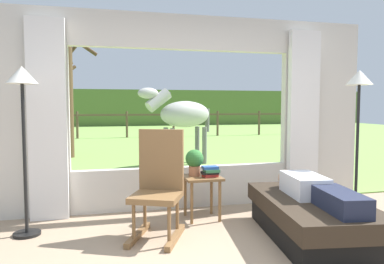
{
  "coord_description": "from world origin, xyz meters",
  "views": [
    {
      "loc": [
        -1.08,
        -2.57,
        1.38
      ],
      "look_at": [
        0.0,
        1.8,
        1.05
      ],
      "focal_mm": 34.76,
      "sensor_mm": 36.0,
      "label": 1
    }
  ],
  "objects_px": {
    "recliner_sofa": "(311,218)",
    "horse": "(182,115)",
    "reclining_person": "(315,190)",
    "floor_lamp_right": "(359,99)",
    "book_stack": "(210,171)",
    "pasture_tree": "(66,96)",
    "floor_lamp_left": "(23,100)",
    "potted_plant": "(194,161)",
    "rocking_chair": "(159,185)",
    "side_table": "(202,184)"
  },
  "relations": [
    {
      "from": "recliner_sofa",
      "to": "floor_lamp_right",
      "type": "distance_m",
      "value": 1.71
    },
    {
      "from": "book_stack",
      "to": "reclining_person",
      "type": "bearing_deg",
      "value": -48.2
    },
    {
      "from": "reclining_person",
      "to": "book_stack",
      "type": "xyz_separation_m",
      "value": [
        -0.82,
        0.92,
        0.06
      ]
    },
    {
      "from": "floor_lamp_left",
      "to": "pasture_tree",
      "type": "xyz_separation_m",
      "value": [
        -0.08,
        5.97,
        0.18
      ]
    },
    {
      "from": "side_table",
      "to": "pasture_tree",
      "type": "relative_size",
      "value": 0.15
    },
    {
      "from": "reclining_person",
      "to": "floor_lamp_left",
      "type": "height_order",
      "value": "floor_lamp_left"
    },
    {
      "from": "floor_lamp_right",
      "to": "horse",
      "type": "distance_m",
      "value": 4.49
    },
    {
      "from": "book_stack",
      "to": "pasture_tree",
      "type": "xyz_separation_m",
      "value": [
        -2.12,
        5.92,
        1.03
      ]
    },
    {
      "from": "recliner_sofa",
      "to": "book_stack",
      "type": "xyz_separation_m",
      "value": [
        -0.82,
        0.87,
        0.37
      ]
    },
    {
      "from": "floor_lamp_left",
      "to": "pasture_tree",
      "type": "distance_m",
      "value": 5.97
    },
    {
      "from": "rocking_chair",
      "to": "potted_plant",
      "type": "relative_size",
      "value": 3.5
    },
    {
      "from": "reclining_person",
      "to": "rocking_chair",
      "type": "bearing_deg",
      "value": 168.91
    },
    {
      "from": "reclining_person",
      "to": "floor_lamp_right",
      "type": "xyz_separation_m",
      "value": [
        1.0,
        0.67,
        0.93
      ]
    },
    {
      "from": "recliner_sofa",
      "to": "book_stack",
      "type": "distance_m",
      "value": 1.25
    },
    {
      "from": "side_table",
      "to": "book_stack",
      "type": "height_order",
      "value": "book_stack"
    },
    {
      "from": "potted_plant",
      "to": "reclining_person",
      "type": "bearing_deg",
      "value": -46.39
    },
    {
      "from": "floor_lamp_left",
      "to": "floor_lamp_right",
      "type": "distance_m",
      "value": 3.87
    },
    {
      "from": "recliner_sofa",
      "to": "floor_lamp_left",
      "type": "xyz_separation_m",
      "value": [
        -2.87,
        0.82,
        1.21
      ]
    },
    {
      "from": "reclining_person",
      "to": "book_stack",
      "type": "bearing_deg",
      "value": 139.74
    },
    {
      "from": "potted_plant",
      "to": "pasture_tree",
      "type": "bearing_deg",
      "value": 108.66
    },
    {
      "from": "rocking_chair",
      "to": "side_table",
      "type": "distance_m",
      "value": 0.76
    },
    {
      "from": "rocking_chair",
      "to": "floor_lamp_right",
      "type": "distance_m",
      "value": 2.68
    },
    {
      "from": "floor_lamp_right",
      "to": "rocking_chair",
      "type": "bearing_deg",
      "value": -176.58
    },
    {
      "from": "rocking_chair",
      "to": "potted_plant",
      "type": "xyz_separation_m",
      "value": [
        0.52,
        0.52,
        0.16
      ]
    },
    {
      "from": "reclining_person",
      "to": "pasture_tree",
      "type": "relative_size",
      "value": 0.41
    },
    {
      "from": "potted_plant",
      "to": "side_table",
      "type": "bearing_deg",
      "value": -36.87
    },
    {
      "from": "recliner_sofa",
      "to": "potted_plant",
      "type": "relative_size",
      "value": 5.65
    },
    {
      "from": "reclining_person",
      "to": "floor_lamp_right",
      "type": "distance_m",
      "value": 1.53
    },
    {
      "from": "book_stack",
      "to": "pasture_tree",
      "type": "bearing_deg",
      "value": 109.76
    },
    {
      "from": "reclining_person",
      "to": "side_table",
      "type": "relative_size",
      "value": 2.76
    },
    {
      "from": "side_table",
      "to": "book_stack",
      "type": "xyz_separation_m",
      "value": [
        0.09,
        -0.06,
        0.16
      ]
    },
    {
      "from": "rocking_chair",
      "to": "pasture_tree",
      "type": "xyz_separation_m",
      "value": [
        -1.44,
        6.32,
        1.07
      ]
    },
    {
      "from": "floor_lamp_left",
      "to": "horse",
      "type": "relative_size",
      "value": 0.98
    },
    {
      "from": "floor_lamp_left",
      "to": "floor_lamp_right",
      "type": "bearing_deg",
      "value": -2.92
    },
    {
      "from": "recliner_sofa",
      "to": "horse",
      "type": "bearing_deg",
      "value": 101.27
    },
    {
      "from": "side_table",
      "to": "floor_lamp_left",
      "type": "bearing_deg",
      "value": -176.72
    },
    {
      "from": "rocking_chair",
      "to": "potted_plant",
      "type": "bearing_deg",
      "value": 69.33
    },
    {
      "from": "potted_plant",
      "to": "floor_lamp_left",
      "type": "bearing_deg",
      "value": -174.75
    },
    {
      "from": "side_table",
      "to": "horse",
      "type": "relative_size",
      "value": 0.29
    },
    {
      "from": "recliner_sofa",
      "to": "floor_lamp_left",
      "type": "height_order",
      "value": "floor_lamp_left"
    },
    {
      "from": "reclining_person",
      "to": "floor_lamp_right",
      "type": "bearing_deg",
      "value": 41.7
    },
    {
      "from": "reclining_person",
      "to": "floor_lamp_right",
      "type": "height_order",
      "value": "floor_lamp_right"
    },
    {
      "from": "rocking_chair",
      "to": "pasture_tree",
      "type": "distance_m",
      "value": 6.57
    },
    {
      "from": "floor_lamp_right",
      "to": "pasture_tree",
      "type": "distance_m",
      "value": 7.32
    },
    {
      "from": "recliner_sofa",
      "to": "rocking_chair",
      "type": "distance_m",
      "value": 1.61
    },
    {
      "from": "floor_lamp_left",
      "to": "recliner_sofa",
      "type": "bearing_deg",
      "value": -15.92
    },
    {
      "from": "side_table",
      "to": "floor_lamp_left",
      "type": "relative_size",
      "value": 0.29
    },
    {
      "from": "reclining_person",
      "to": "potted_plant",
      "type": "distance_m",
      "value": 1.45
    },
    {
      "from": "side_table",
      "to": "reclining_person",
      "type": "bearing_deg",
      "value": -47.1
    },
    {
      "from": "book_stack",
      "to": "floor_lamp_left",
      "type": "height_order",
      "value": "floor_lamp_left"
    }
  ]
}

